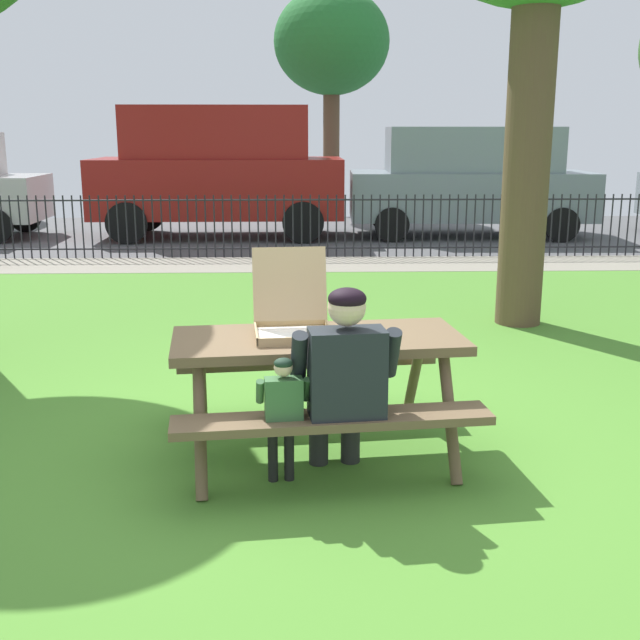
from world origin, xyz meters
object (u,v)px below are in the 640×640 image
object	(u,v)px
picnic_table_foreground	(318,363)
pizza_box_open	(292,314)
parked_car_center	(470,179)
child_at_table	(283,409)
parked_car_left	(219,169)
adult_at_table	(344,377)
far_tree_midleft	(332,44)

from	to	relation	value
picnic_table_foreground	pizza_box_open	world-z (taller)	pizza_box_open
pizza_box_open	parked_car_center	size ratio (longest dim) A/B	0.13
parked_car_center	pizza_box_open	bearing A→B (deg)	-107.98
pizza_box_open	child_at_table	xyz separation A→B (m)	(-0.05, -0.65, -0.40)
pizza_box_open	parked_car_left	bearing A→B (deg)	97.81
picnic_table_foreground	child_at_table	world-z (taller)	child_at_table
picnic_table_foreground	parked_car_center	bearing A→B (deg)	72.96
picnic_table_foreground	child_at_table	xyz separation A→B (m)	(-0.21, -0.56, -0.10)
adult_at_table	parked_car_center	bearing A→B (deg)	74.31
pizza_box_open	far_tree_midleft	size ratio (longest dim) A/B	0.11
far_tree_midleft	parked_car_center	bearing A→B (deg)	-59.98
parked_car_center	far_tree_midleft	world-z (taller)	far_tree_midleft
parked_car_left	parked_car_center	xyz separation A→B (m)	(4.84, -0.00, -0.21)
adult_at_table	parked_car_left	distance (m)	11.22
child_at_table	far_tree_midleft	size ratio (longest dim) A/B	0.15
parked_car_center	adult_at_table	bearing A→B (deg)	-105.69
picnic_table_foreground	adult_at_table	world-z (taller)	adult_at_table
picnic_table_foreground	child_at_table	distance (m)	0.61
child_at_table	picnic_table_foreground	bearing A→B (deg)	69.13
picnic_table_foreground	parked_car_left	world-z (taller)	parked_car_left
child_at_table	far_tree_midleft	distance (m)	15.88
picnic_table_foreground	adult_at_table	bearing A→B (deg)	-74.85
adult_at_table	parked_car_center	xyz separation A→B (m)	(3.11, 11.06, 0.44)
far_tree_midleft	adult_at_table	bearing A→B (deg)	-92.26
picnic_table_foreground	adult_at_table	size ratio (longest dim) A/B	1.64
parked_car_left	far_tree_midleft	xyz separation A→B (m)	(2.34, 4.33, 2.70)
adult_at_table	parked_car_left	bearing A→B (deg)	98.90
picnic_table_foreground	pizza_box_open	size ratio (longest dim) A/B	3.34
adult_at_table	child_at_table	size ratio (longest dim) A/B	1.47
pizza_box_open	parked_car_left	size ratio (longest dim) A/B	0.12
parked_car_left	far_tree_midleft	size ratio (longest dim) A/B	0.89
picnic_table_foreground	pizza_box_open	bearing A→B (deg)	151.08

